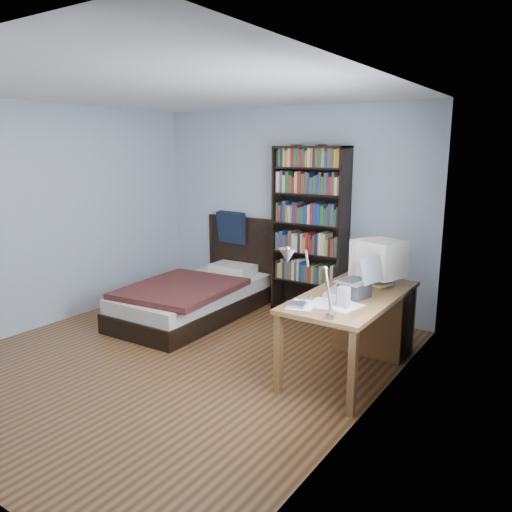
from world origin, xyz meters
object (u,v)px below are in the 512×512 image
Objects in this scene: desk_lamp at (295,263)px; bed at (199,294)px; crt_monitor at (379,259)px; desk at (369,315)px; soda_can at (351,282)px; speaker at (344,297)px; laptop at (357,286)px; keyboard at (339,291)px; bookshelf at (310,231)px.

desk_lamp is 0.28× the size of bed.
crt_monitor is at bearing -0.70° from bed.
desk_lamp is at bearing -89.83° from desk.
speaker is at bearing -72.51° from soda_can.
soda_can is at bearing 121.53° from laptop.
desk is 2.20m from bed.
crt_monitor is 0.79× the size of desk_lamp.
soda_can is at bearing -7.68° from bed.
bed reaches higher than soda_can.
crt_monitor reaches higher than keyboard.
soda_can is at bearing 106.62° from speaker.
soda_can is 0.06× the size of bookshelf.
crt_monitor is 1.15× the size of keyboard.
keyboard is at bearing 118.40° from speaker.
bed is (-2.19, 1.53, -0.96)m from desk_lamp.
bookshelf is at bearing 132.78° from soda_can.
crt_monitor is 0.23× the size of bed.
desk_lamp is (-0.07, -0.98, 0.38)m from laptop.
laptop is (-0.00, -0.53, -0.14)m from crt_monitor.
desk is 0.57m from keyboard.
speaker is at bearing -20.73° from bed.
desk is at bearing 95.07° from speaker.
desk is at bearing 90.17° from desk_lamp.
soda_can is 1.50m from bookshelf.
soda_can is (0.03, 0.21, 0.04)m from keyboard.
desk is 0.73× the size of bed.
bed is (-2.07, 0.49, -0.49)m from keyboard.
laptop is 1.05m from desk_lamp.
bookshelf reaches higher than desk.
desk_lamp is 2.60m from bookshelf.
bookshelf is (-1.11, 0.85, 0.60)m from desk.
desk_lamp is 3.56× the size of speaker.
laptop is 2.21× the size of speaker.
keyboard is 0.21× the size of bookshelf.
desk is at bearing -37.54° from bookshelf.
speaker is at bearing -68.08° from keyboard.
laptop is at bearing -90.34° from crt_monitor.
laptop is 0.18× the size of bed.
speaker is 1.50× the size of soda_can.
desk is 2.56× the size of desk_lamp.
bed is (-2.26, 0.03, -0.72)m from crt_monitor.
bookshelf is 0.95× the size of bed.
soda_can is at bearing -112.01° from desk.
desk_lamp is at bearing -64.62° from bookshelf.
speaker reaches higher than keyboard.
speaker is 0.08× the size of bed.
bookshelf reaches higher than crt_monitor.
crt_monitor is at bearing 11.28° from desk.
bookshelf is at bearing 130.80° from laptop.
bed reaches higher than keyboard.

